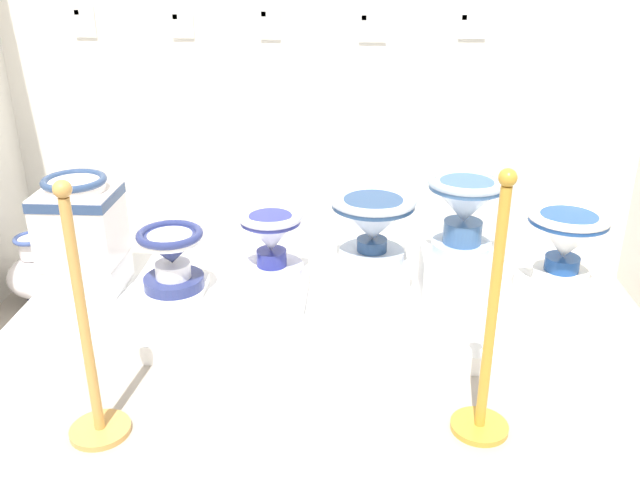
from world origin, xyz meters
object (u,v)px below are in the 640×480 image
object	(u,v)px
antique_toilet_leftmost	(79,218)
antique_toilet_central_ornate	(271,237)
info_placard_fifth	(473,25)
plinth_block_squat_floral	(459,275)
antique_toilet_broad_patterned	(171,253)
antique_toilet_rightmost	(566,237)
plinth_block_broad_patterned	(175,291)
plinth_block_tall_cobalt	(371,283)
plinth_block_central_ornate	(273,286)
antique_toilet_tall_cobalt	(373,220)
plinth_block_leftmost	(88,273)
antique_toilet_squat_floral	(465,205)
plinth_block_rightmost	(557,294)
decorative_vase_spare	(37,273)
info_placard_second	(182,25)
info_placard_fourth	(373,27)
info_placard_first	(84,21)
info_placard_third	(270,23)
stanchion_post_near_left	(89,359)
stanchion_post_near_right	(488,351)

from	to	relation	value
antique_toilet_leftmost	antique_toilet_central_ornate	xyz separation A→B (m)	(0.98, -0.07, -0.05)
info_placard_fifth	plinth_block_squat_floral	bearing A→B (deg)	-94.39
antique_toilet_broad_patterned	antique_toilet_rightmost	world-z (taller)	antique_toilet_rightmost
plinth_block_broad_patterned	plinth_block_tall_cobalt	xyz separation A→B (m)	(0.99, -0.03, 0.09)
plinth_block_squat_floral	info_placard_fifth	size ratio (longest dim) A/B	2.76
plinth_block_central_ornate	antique_toilet_tall_cobalt	xyz separation A→B (m)	(0.49, -0.04, 0.38)
plinth_block_leftmost	antique_toilet_squat_floral	distance (m)	1.96
plinth_block_central_ornate	antique_toilet_central_ornate	world-z (taller)	antique_toilet_central_ornate
antique_toilet_broad_patterned	antique_toilet_tall_cobalt	size ratio (longest dim) A/B	0.81
antique_toilet_leftmost	plinth_block_tall_cobalt	bearing A→B (deg)	-4.21
plinth_block_tall_cobalt	antique_toilet_central_ornate	bearing A→B (deg)	175.76
plinth_block_central_ornate	plinth_block_rightmost	world-z (taller)	plinth_block_central_ornate
antique_toilet_tall_cobalt	info_placard_fifth	xyz separation A→B (m)	(0.48, 0.55, 0.83)
plinth_block_leftmost	decorative_vase_spare	size ratio (longest dim) A/B	1.02
info_placard_second	plinth_block_squat_floral	bearing A→B (deg)	-17.54
antique_toilet_central_ornate	info_placard_fourth	distance (m)	1.16
info_placard_fifth	info_placard_second	bearing A→B (deg)	-180.00
plinth_block_rightmost	info_placard_fifth	size ratio (longest dim) A/B	2.65
info_placard_first	info_placard_third	distance (m)	0.95
plinth_block_leftmost	info_placard_second	distance (m)	1.37
antique_toilet_broad_patterned	antique_toilet_central_ornate	world-z (taller)	antique_toilet_central_ornate
stanchion_post_near_left	stanchion_post_near_right	size ratio (longest dim) A/B	0.97
antique_toilet_squat_floral	antique_toilet_rightmost	distance (m)	0.50
stanchion_post_near_left	stanchion_post_near_right	world-z (taller)	stanchion_post_near_right
antique_toilet_leftmost	stanchion_post_near_right	distance (m)	2.11
antique_toilet_rightmost	stanchion_post_near_right	world-z (taller)	stanchion_post_near_right
antique_toilet_tall_cobalt	info_placard_first	size ratio (longest dim) A/B	2.66
antique_toilet_tall_cobalt	stanchion_post_near_right	xyz separation A→B (m)	(0.42, -0.82, -0.19)
antique_toilet_tall_cobalt	info_placard_third	size ratio (longest dim) A/B	2.66
antique_toilet_squat_floral	antique_toilet_rightmost	bearing A→B (deg)	-7.64
plinth_block_leftmost	info_placard_second	bearing A→B (deg)	42.07
info_placard_second	info_placard_fourth	bearing A→B (deg)	0.00
decorative_vase_spare	stanchion_post_near_left	distance (m)	1.26
plinth_block_leftmost	stanchion_post_near_right	xyz separation A→B (m)	(1.89, -0.93, 0.19)
antique_toilet_squat_floral	info_placard_second	world-z (taller)	info_placard_second
plinth_block_central_ornate	plinth_block_leftmost	bearing A→B (deg)	175.81
plinth_block_tall_cobalt	info_placard_third	distance (m)	1.39
decorative_vase_spare	info_placard_second	bearing A→B (deg)	29.87
antique_toilet_broad_patterned	plinth_block_squat_floral	world-z (taller)	antique_toilet_broad_patterned
antique_toilet_broad_patterned	plinth_block_central_ornate	distance (m)	0.53
plinth_block_leftmost	stanchion_post_near_left	world-z (taller)	stanchion_post_near_left
plinth_block_central_ornate	stanchion_post_near_left	world-z (taller)	stanchion_post_near_left
info_placard_fourth	stanchion_post_near_left	world-z (taller)	info_placard_fourth
plinth_block_central_ornate	info_placard_fifth	distance (m)	1.63
decorative_vase_spare	stanchion_post_near_right	world-z (taller)	stanchion_post_near_right
antique_toilet_leftmost	plinth_block_central_ornate	world-z (taller)	antique_toilet_leftmost
stanchion_post_near_right	antique_toilet_broad_patterned	bearing A→B (deg)	148.72
plinth_block_broad_patterned	plinth_block_central_ornate	size ratio (longest dim) A/B	0.87
plinth_block_rightmost	info_placard_fourth	xyz separation A→B (m)	(-0.94, 0.51, 1.21)
antique_toilet_central_ornate	antique_toilet_tall_cobalt	bearing A→B (deg)	-4.24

